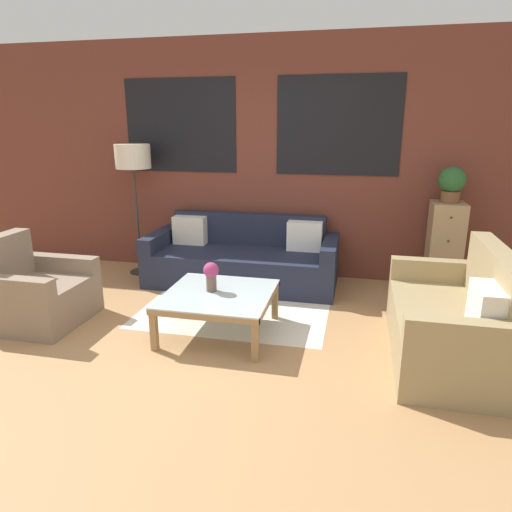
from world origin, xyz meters
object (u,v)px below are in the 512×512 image
(drawer_cabinet, at_px, (444,248))
(coffee_table, at_px, (219,298))
(armchair_corner, at_px, (37,294))
(floor_lamp, at_px, (133,161))
(settee_vintage, at_px, (453,323))
(flower_vase, at_px, (211,274))
(couch_dark, at_px, (243,260))
(potted_plant, at_px, (452,183))

(drawer_cabinet, bearing_deg, coffee_table, -143.18)
(armchair_corner, xyz_separation_m, drawer_cabinet, (3.87, 1.72, 0.23))
(floor_lamp, distance_m, drawer_cabinet, 3.72)
(armchair_corner, height_order, drawer_cabinet, drawer_cabinet)
(coffee_table, bearing_deg, drawer_cabinet, 36.82)
(settee_vintage, relative_size, flower_vase, 5.77)
(couch_dark, bearing_deg, coffee_table, -84.59)
(drawer_cabinet, xyz_separation_m, potted_plant, (0.00, 0.00, 0.71))
(couch_dark, bearing_deg, settee_vintage, -34.13)
(coffee_table, relative_size, potted_plant, 2.46)
(floor_lamp, height_order, flower_vase, floor_lamp)
(armchair_corner, distance_m, coffee_table, 1.76)
(settee_vintage, bearing_deg, couch_dark, 145.87)
(couch_dark, relative_size, armchair_corner, 2.61)
(coffee_table, height_order, floor_lamp, floor_lamp)
(coffee_table, height_order, potted_plant, potted_plant)
(coffee_table, bearing_deg, couch_dark, 95.41)
(armchair_corner, bearing_deg, settee_vintage, 1.46)
(flower_vase, bearing_deg, settee_vintage, -2.02)
(couch_dark, xyz_separation_m, flower_vase, (0.06, -1.34, 0.27))
(coffee_table, distance_m, drawer_cabinet, 2.65)
(floor_lamp, height_order, potted_plant, floor_lamp)
(settee_vintage, xyz_separation_m, coffee_table, (-1.95, 0.04, 0.02))
(couch_dark, distance_m, potted_plant, 2.44)
(couch_dark, xyz_separation_m, settee_vintage, (2.08, -1.41, 0.03))
(floor_lamp, relative_size, flower_vase, 6.01)
(potted_plant, bearing_deg, settee_vintage, -95.79)
(couch_dark, distance_m, armchair_corner, 2.21)
(floor_lamp, bearing_deg, couch_dark, -3.72)
(couch_dark, height_order, settee_vintage, settee_vintage)
(settee_vintage, xyz_separation_m, floor_lamp, (-3.44, 1.50, 1.08))
(coffee_table, xyz_separation_m, floor_lamp, (-1.49, 1.46, 1.06))
(armchair_corner, xyz_separation_m, floor_lamp, (0.26, 1.59, 1.12))
(settee_vintage, distance_m, coffee_table, 1.95)
(potted_plant, bearing_deg, floor_lamp, -177.99)
(flower_vase, bearing_deg, coffee_table, -22.20)
(armchair_corner, bearing_deg, couch_dark, 42.78)
(coffee_table, distance_m, potted_plant, 2.79)
(couch_dark, height_order, armchair_corner, armchair_corner)
(settee_vintage, relative_size, floor_lamp, 0.96)
(drawer_cabinet, xyz_separation_m, flower_vase, (-2.19, -1.55, 0.04))
(couch_dark, relative_size, drawer_cabinet, 2.17)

